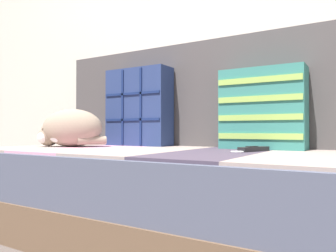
{
  "coord_description": "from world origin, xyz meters",
  "views": [
    {
      "loc": [
        0.64,
        -1.11,
        0.45
      ],
      "look_at": [
        -0.04,
        0.03,
        0.47
      ],
      "focal_mm": 35.0,
      "sensor_mm": 36.0,
      "label": 1
    }
  ],
  "objects_px": {
    "throw_pillow_striped": "(262,109)",
    "sleeping_cat": "(69,129)",
    "game_remote_near": "(253,149)",
    "couch": "(186,195)",
    "throw_pillow_quilted": "(139,107)"
  },
  "relations": [
    {
      "from": "throw_pillow_striped",
      "to": "game_remote_near",
      "type": "bearing_deg",
      "value": -86.88
    },
    {
      "from": "sleeping_cat",
      "to": "game_remote_near",
      "type": "height_order",
      "value": "sleeping_cat"
    },
    {
      "from": "throw_pillow_striped",
      "to": "throw_pillow_quilted",
      "type": "bearing_deg",
      "value": 179.96
    },
    {
      "from": "game_remote_near",
      "to": "couch",
      "type": "bearing_deg",
      "value": -168.98
    },
    {
      "from": "couch",
      "to": "sleeping_cat",
      "type": "relative_size",
      "value": 5.65
    },
    {
      "from": "throw_pillow_quilted",
      "to": "sleeping_cat",
      "type": "xyz_separation_m",
      "value": [
        -0.22,
        -0.29,
        -0.12
      ]
    },
    {
      "from": "sleeping_cat",
      "to": "game_remote_near",
      "type": "bearing_deg",
      "value": 7.2
    },
    {
      "from": "couch",
      "to": "sleeping_cat",
      "type": "distance_m",
      "value": 0.69
    },
    {
      "from": "throw_pillow_striped",
      "to": "game_remote_near",
      "type": "xyz_separation_m",
      "value": [
        0.01,
        -0.18,
        -0.17
      ]
    },
    {
      "from": "throw_pillow_striped",
      "to": "sleeping_cat",
      "type": "relative_size",
      "value": 1.02
    },
    {
      "from": "game_remote_near",
      "to": "throw_pillow_striped",
      "type": "bearing_deg",
      "value": 93.12
    },
    {
      "from": "throw_pillow_quilted",
      "to": "throw_pillow_striped",
      "type": "height_order",
      "value": "throw_pillow_quilted"
    },
    {
      "from": "throw_pillow_quilted",
      "to": "sleeping_cat",
      "type": "relative_size",
      "value": 1.17
    },
    {
      "from": "couch",
      "to": "game_remote_near",
      "type": "bearing_deg",
      "value": 11.02
    },
    {
      "from": "throw_pillow_striped",
      "to": "sleeping_cat",
      "type": "bearing_deg",
      "value": -161.67
    }
  ]
}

